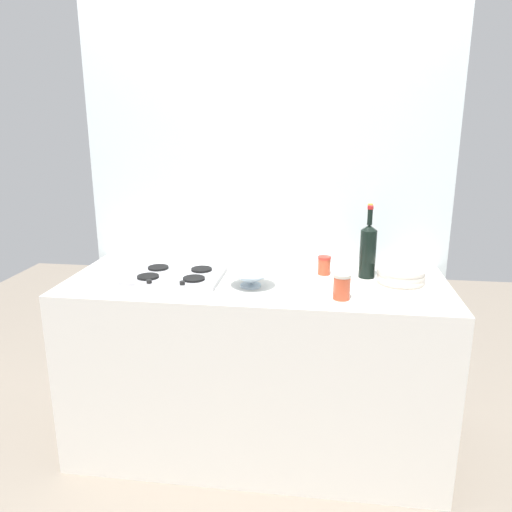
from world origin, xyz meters
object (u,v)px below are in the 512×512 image
Objects in this scene: condiment_jar_front at (342,286)px; cutting_board at (301,292)px; stovetop_hob at (176,276)px; wine_bottle_leftmost at (368,246)px; wine_bottle_mid_left at (368,250)px; condiment_jar_rear at (324,265)px; mixing_bowl at (251,278)px; plate_stack at (401,276)px.

cutting_board is (-0.17, 0.03, -0.05)m from condiment_jar_front.
stovetop_hob is 1.31× the size of wine_bottle_leftmost.
wine_bottle_mid_left reaches higher than condiment_jar_rear.
mixing_bowl is 1.90× the size of condiment_jar_front.
condiment_jar_front is at bearing -12.58° from stovetop_hob.
condiment_jar_rear is at bearing 175.02° from wine_bottle_mid_left.
wine_bottle_leftmost reaches higher than cutting_board.
condiment_jar_front is at bearing -137.55° from plate_stack.
wine_bottle_leftmost is 0.96× the size of wine_bottle_mid_left.
condiment_jar_rear reaches higher than plate_stack.
wine_bottle_leftmost reaches higher than plate_stack.
mixing_bowl is 0.42m from condiment_jar_front.
wine_bottle_mid_left is at bearing 9.37° from stovetop_hob.
condiment_jar_rear reaches higher than cutting_board.
wine_bottle_leftmost is 1.60× the size of mixing_bowl.
mixing_bowl is (-0.69, -0.15, 0.01)m from plate_stack.
condiment_jar_front is at bearing -11.43° from cutting_board.
stovetop_hob is at bearing 170.09° from mixing_bowl.
wine_bottle_mid_left is 0.44m from cutting_board.
plate_stack is at bearing 4.45° from stovetop_hob.
stovetop_hob is at bearing -175.55° from plate_stack.
mixing_bowl is 0.99× the size of cutting_board.
wine_bottle_leftmost is 3.05× the size of condiment_jar_front.
wine_bottle_mid_left reaches higher than plate_stack.
mixing_bowl is at bearing -144.79° from condiment_jar_rear.
condiment_jar_front is at bearing -111.76° from wine_bottle_mid_left.
plate_stack is 0.26m from wine_bottle_leftmost.
wine_bottle_mid_left is at bearing -94.77° from wine_bottle_leftmost.
stovetop_hob is 1.26× the size of wine_bottle_mid_left.
wine_bottle_mid_left is at bearing 21.95° from mixing_bowl.
wine_bottle_leftmost is 0.26m from condiment_jar_rear.
condiment_jar_rear reaches higher than stovetop_hob.
stovetop_hob is 1.06m from plate_stack.
wine_bottle_leftmost is (-0.14, 0.20, 0.09)m from plate_stack.
wine_bottle_mid_left is at bearing 68.24° from condiment_jar_front.
wine_bottle_mid_left is 3.16× the size of condiment_jar_front.
condiment_jar_rear is (-0.20, 0.02, -0.09)m from wine_bottle_mid_left.
condiment_jar_rear is (-0.36, 0.09, 0.01)m from plate_stack.
cutting_board is at bearing -153.83° from plate_stack.
cutting_board is at bearing 168.57° from condiment_jar_front.
plate_stack is 1.06× the size of mixing_bowl.
plate_stack is 0.50m from cutting_board.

